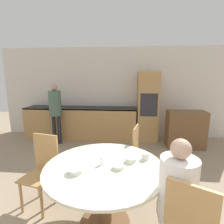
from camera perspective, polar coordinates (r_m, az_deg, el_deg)
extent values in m
cube|color=silver|center=(5.21, 1.76, 6.26)|extent=(6.94, 0.05, 2.60)
cube|color=tan|center=(5.18, -10.09, -3.46)|extent=(3.16, 0.60, 0.91)
cube|color=black|center=(5.09, -10.26, 1.31)|extent=(3.16, 0.60, 0.03)
cube|color=tan|center=(4.95, 11.50, 1.69)|extent=(0.55, 0.58, 1.90)
cube|color=#28282D|center=(4.64, 11.95, 2.24)|extent=(0.44, 0.01, 0.60)
cube|color=brown|center=(4.79, 22.88, -5.24)|extent=(0.92, 0.45, 0.93)
cylinder|color=brown|center=(2.52, -2.25, -32.31)|extent=(0.60, 0.60, 0.04)
cylinder|color=brown|center=(2.29, -2.33, -25.94)|extent=(0.16, 0.16, 0.74)
cylinder|color=beige|center=(2.08, -2.42, -17.44)|extent=(1.36, 1.36, 0.03)
cube|color=tan|center=(1.64, 24.06, -28.67)|extent=(0.35, 0.21, 0.53)
cylinder|color=tan|center=(2.79, -27.51, -23.53)|extent=(0.04, 0.04, 0.44)
cylinder|color=tan|center=(2.60, -21.97, -25.81)|extent=(0.04, 0.04, 0.44)
cylinder|color=tan|center=(2.98, -22.88, -20.72)|extent=(0.04, 0.04, 0.44)
cylinder|color=tan|center=(2.80, -17.49, -22.50)|extent=(0.04, 0.04, 0.44)
cube|color=tan|center=(2.67, -22.86, -18.97)|extent=(0.48, 0.48, 0.02)
cube|color=tan|center=(2.67, -20.70, -12.19)|extent=(0.38, 0.11, 0.53)
cylinder|color=tan|center=(3.30, 1.83, -16.45)|extent=(0.04, 0.04, 0.44)
cylinder|color=tan|center=(3.03, 0.06, -19.14)|extent=(0.04, 0.04, 0.44)
cylinder|color=tan|center=(3.24, 7.53, -17.13)|extent=(0.04, 0.04, 0.44)
cylinder|color=tan|center=(2.96, 6.34, -19.99)|extent=(0.04, 0.04, 0.44)
cube|color=tan|center=(3.02, 4.00, -14.33)|extent=(0.48, 0.48, 0.02)
cube|color=tan|center=(2.88, 7.70, -9.81)|extent=(0.11, 0.38, 0.53)
cube|color=silver|center=(1.90, 20.39, -30.38)|extent=(0.30, 0.36, 0.12)
cylinder|color=silver|center=(1.76, 20.68, -21.69)|extent=(0.33, 0.33, 0.52)
sphere|color=tan|center=(1.60, 21.56, -11.14)|extent=(0.17, 0.17, 0.17)
cylinder|color=#262628|center=(4.94, -18.35, -5.40)|extent=(0.10, 0.10, 0.77)
cylinder|color=#262628|center=(4.89, -16.83, -5.48)|extent=(0.10, 0.10, 0.77)
cylinder|color=#4C6656|center=(4.77, -18.09, 2.73)|extent=(0.31, 0.31, 0.64)
sphere|color=tan|center=(4.73, -18.40, 7.62)|extent=(0.17, 0.17, 0.17)
cylinder|color=silver|center=(2.23, 10.83, -14.03)|extent=(0.08, 0.08, 0.08)
cylinder|color=silver|center=(2.01, 2.05, -17.45)|extent=(0.13, 0.13, 0.04)
cylinder|color=silver|center=(2.15, 6.19, -15.25)|extent=(0.13, 0.13, 0.05)
cylinder|color=silver|center=(1.97, -11.84, -18.24)|extent=(0.16, 0.16, 0.05)
cylinder|color=white|center=(2.08, -3.43, -15.88)|extent=(0.03, 0.03, 0.07)
cylinder|color=silver|center=(2.06, -3.44, -14.80)|extent=(0.03, 0.03, 0.01)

